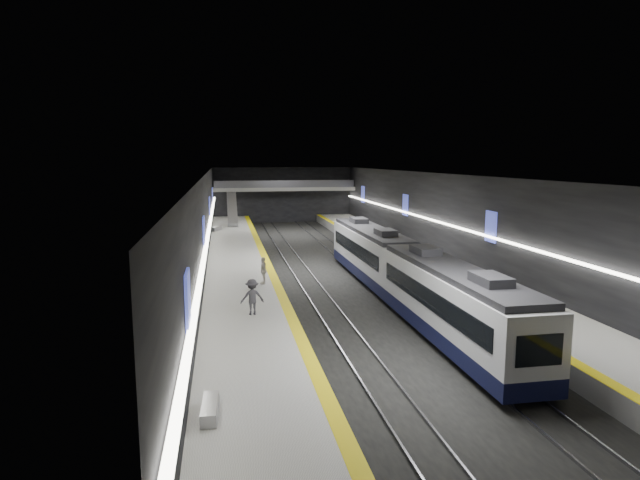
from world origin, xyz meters
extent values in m
plane|color=black|center=(0.00, 0.00, 0.00)|extent=(70.00, 70.00, 0.00)
cube|color=beige|center=(0.00, 0.00, 8.00)|extent=(20.00, 70.00, 0.04)
cube|color=black|center=(-10.00, 0.00, 4.00)|extent=(0.04, 70.00, 8.00)
cube|color=black|center=(10.00, 0.00, 4.00)|extent=(0.04, 70.00, 8.00)
cube|color=black|center=(0.00, 35.00, 4.00)|extent=(20.00, 0.04, 8.00)
cube|color=slate|center=(-7.50, 0.00, 0.50)|extent=(5.00, 70.00, 1.00)
cube|color=#9E9E99|center=(-7.50, 0.00, 1.01)|extent=(5.00, 70.00, 0.02)
cube|color=yellow|center=(-5.30, 0.00, 1.02)|extent=(0.60, 70.00, 0.02)
cube|color=slate|center=(7.50, 0.00, 0.50)|extent=(5.00, 70.00, 1.00)
cube|color=#9E9E99|center=(7.50, 0.00, 1.01)|extent=(5.00, 70.00, 0.02)
cube|color=yellow|center=(5.30, 0.00, 1.02)|extent=(0.60, 70.00, 0.02)
cube|color=gray|center=(-3.22, 0.00, 0.06)|extent=(0.08, 70.00, 0.12)
cube|color=gray|center=(-1.78, 0.00, 0.06)|extent=(0.08, 70.00, 0.12)
cube|color=gray|center=(1.78, 0.00, 0.06)|extent=(0.08, 70.00, 0.12)
cube|color=gray|center=(3.22, 0.00, 0.06)|extent=(0.08, 70.00, 0.12)
cube|color=#0E1134|center=(2.50, -18.26, 0.75)|extent=(2.65, 15.00, 0.80)
cube|color=white|center=(2.50, -18.26, 2.40)|extent=(2.65, 15.00, 2.50)
cube|color=black|center=(2.50, -18.26, 3.80)|extent=(2.44, 14.25, 0.30)
cube|color=black|center=(2.50, -18.26, 2.45)|extent=(2.69, 13.20, 1.00)
cube|color=black|center=(2.50, -25.78, 2.35)|extent=(1.85, 0.05, 1.20)
cube|color=#0E1134|center=(2.50, -3.26, 0.75)|extent=(2.65, 15.00, 0.80)
cube|color=white|center=(2.50, -3.26, 2.40)|extent=(2.65, 15.00, 2.50)
cube|color=black|center=(2.50, -3.26, 3.80)|extent=(2.44, 14.25, 0.30)
cube|color=black|center=(2.50, -3.26, 2.45)|extent=(2.69, 13.20, 1.00)
cube|color=black|center=(2.50, -10.78, 2.35)|extent=(1.85, 0.05, 1.20)
cube|color=#3C47B6|center=(-9.92, -25.00, 4.50)|extent=(0.10, 1.50, 2.20)
cube|color=#3C47B6|center=(-9.92, -8.00, 4.50)|extent=(0.10, 1.50, 2.20)
cube|color=#3C47B6|center=(-9.92, 10.00, 4.50)|extent=(0.10, 1.50, 2.20)
cube|color=#3C47B6|center=(-9.92, 27.00, 4.50)|extent=(0.10, 1.50, 2.20)
cube|color=#3C47B6|center=(9.92, -8.00, 4.50)|extent=(0.10, 1.50, 2.20)
cube|color=#3C47B6|center=(9.92, 10.00, 4.50)|extent=(0.10, 1.50, 2.20)
cube|color=#3C47B6|center=(9.92, 27.00, 4.50)|extent=(0.10, 1.50, 2.20)
cube|color=white|center=(-9.80, 0.00, 3.80)|extent=(0.25, 68.60, 0.12)
cube|color=white|center=(9.80, 0.00, 3.80)|extent=(0.25, 68.60, 0.12)
cube|color=gray|center=(0.00, 33.00, 5.00)|extent=(20.00, 3.00, 0.50)
cube|color=#47474C|center=(0.00, 31.55, 5.75)|extent=(19.60, 0.08, 1.00)
cube|color=#99999E|center=(-7.50, 26.00, 2.90)|extent=(1.20, 7.50, 3.92)
cube|color=#99999E|center=(-9.29, -25.98, 1.23)|extent=(0.59, 1.87, 0.45)
cube|color=#99999E|center=(-9.50, 19.72, 1.25)|extent=(1.35, 2.07, 0.49)
cube|color=#99999E|center=(9.19, -4.26, 1.21)|extent=(0.76, 1.79, 0.42)
cube|color=#99999E|center=(9.10, 11.21, 1.23)|extent=(0.97, 1.99, 0.47)
imported|color=#AB5440|center=(5.80, 1.55, 1.80)|extent=(0.55, 0.68, 1.60)
imported|color=silver|center=(-6.15, -7.84, 1.91)|extent=(0.67, 1.13, 1.81)
imported|color=#3B3940|center=(-7.28, -14.83, 1.96)|extent=(1.32, 0.85, 1.92)
camera|label=1|loc=(-8.71, -42.62, 9.27)|focal=30.00mm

